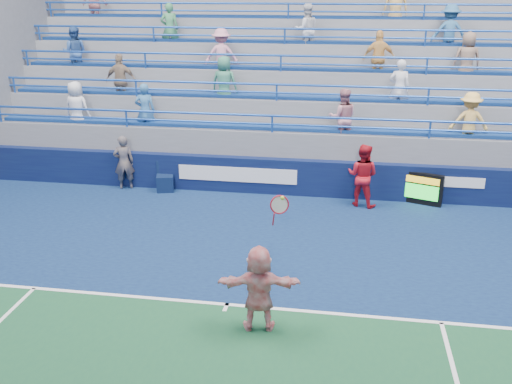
% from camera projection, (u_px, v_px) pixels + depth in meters
% --- Properties ---
extents(ground, '(120.00, 120.00, 0.00)m').
position_uv_depth(ground, '(227.00, 305.00, 11.27)').
color(ground, '#333538').
extents(sponsor_wall, '(18.00, 0.32, 1.10)m').
position_uv_depth(sponsor_wall, '(271.00, 176.00, 17.11)').
color(sponsor_wall, '#0A103B').
rests_on(sponsor_wall, ground).
extents(bleacher_stand, '(18.00, 5.60, 6.13)m').
position_uv_depth(bleacher_stand, '(285.00, 116.00, 20.26)').
color(bleacher_stand, slate).
rests_on(bleacher_stand, ground).
extents(serve_speed_board, '(1.33, 0.59, 0.94)m').
position_uv_depth(serve_speed_board, '(419.00, 188.00, 16.33)').
color(serve_speed_board, black).
rests_on(serve_speed_board, ground).
extents(judge_chair, '(0.62, 0.63, 0.90)m').
position_uv_depth(judge_chair, '(165.00, 182.00, 17.42)').
color(judge_chair, '#0C1939').
rests_on(judge_chair, ground).
extents(tennis_player, '(1.58, 0.70, 2.65)m').
position_uv_depth(tennis_player, '(259.00, 288.00, 10.26)').
color(tennis_player, white).
rests_on(tennis_player, ground).
extents(line_judge, '(0.72, 0.60, 1.69)m').
position_uv_depth(line_judge, '(124.00, 162.00, 17.42)').
color(line_judge, '#16203D').
rests_on(line_judge, ground).
extents(ball_girl, '(1.06, 0.94, 1.81)m').
position_uv_depth(ball_girl, '(363.00, 175.00, 16.05)').
color(ball_girl, red).
rests_on(ball_girl, ground).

